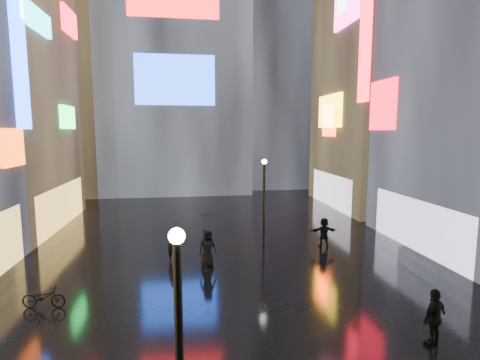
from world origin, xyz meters
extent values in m
plane|color=black|center=(0.00, 20.00, 0.00)|extent=(140.00, 140.00, 0.00)
cube|color=#FF4C0C|center=(-10.85, 18.32, 6.06)|extent=(0.25, 2.24, 1.94)
cube|color=#144BFF|center=(-10.85, 20.00, 11.00)|extent=(0.25, 1.40, 8.00)
cube|color=#FFC659|center=(-11.10, 26.00, 1.50)|extent=(0.20, 10.00, 3.00)
cube|color=#1CFF49|center=(-10.85, 27.82, 7.91)|extent=(0.25, 3.00, 1.71)
cube|color=#1AEFFF|center=(-10.85, 22.61, 13.61)|extent=(0.25, 4.84, 1.37)
cube|color=#FF0C20|center=(-10.85, 29.70, 15.31)|extent=(0.25, 3.32, 1.94)
cube|color=white|center=(11.10, 17.00, 1.50)|extent=(0.20, 9.00, 3.00)
cube|color=#FF0C20|center=(10.85, 21.12, 8.58)|extent=(0.25, 2.99, 3.26)
cube|color=#FF0C20|center=(10.85, 24.00, 14.00)|extent=(0.25, 1.40, 10.00)
cube|color=black|center=(16.00, 30.00, 14.00)|extent=(10.00, 12.00, 28.00)
cube|color=white|center=(11.10, 30.00, 1.50)|extent=(0.20, 9.00, 3.00)
cube|color=yellow|center=(10.85, 30.32, 8.66)|extent=(0.25, 4.92, 2.91)
cube|color=#FF32A3|center=(10.85, 27.51, 17.02)|extent=(0.25, 4.36, 3.46)
cube|color=#FF4C0C|center=(10.85, 30.44, 7.84)|extent=(0.25, 2.63, 2.87)
cube|color=black|center=(-3.00, 44.00, 21.00)|extent=(16.00, 14.00, 42.00)
cube|color=#194CFF|center=(-3.00, 36.90, 12.00)|extent=(8.00, 0.20, 5.00)
cube|color=black|center=(9.00, 46.00, 17.00)|extent=(12.00, 12.00, 34.00)
cube|color=black|center=(-14.00, 42.00, 13.00)|extent=(10.00, 10.00, 26.00)
sphere|color=white|center=(-2.27, 4.23, 5.05)|extent=(0.30, 0.30, 0.30)
cylinder|color=black|center=(2.64, 19.87, 2.50)|extent=(0.16, 0.16, 5.00)
sphere|color=white|center=(2.64, 19.87, 5.05)|extent=(0.30, 0.30, 0.30)
imported|color=black|center=(5.74, 8.00, 0.95)|extent=(1.21, 0.89, 1.90)
imported|color=black|center=(-1.07, 16.28, 0.96)|extent=(1.08, 0.87, 1.92)
imported|color=black|center=(6.02, 18.51, 0.88)|extent=(1.65, 0.55, 1.77)
imported|color=black|center=(-2.86, 17.31, 0.77)|extent=(0.60, 0.43, 1.55)
imported|color=black|center=(-1.07, 16.28, 2.35)|extent=(1.14, 1.15, 0.86)
imported|color=black|center=(-7.70, 12.57, 0.44)|extent=(1.74, 0.78, 0.88)
camera|label=1|loc=(-2.08, -2.31, 6.90)|focal=28.00mm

